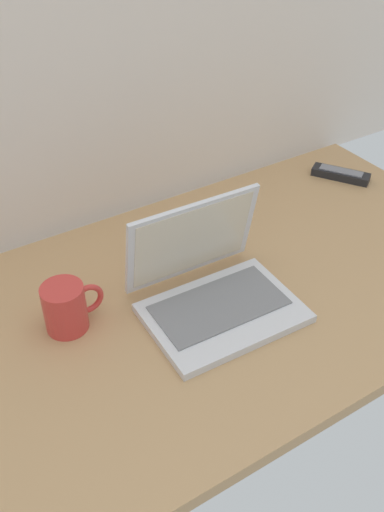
{
  "coord_description": "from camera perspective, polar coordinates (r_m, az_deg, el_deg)",
  "views": [
    {
      "loc": [
        -0.45,
        -0.77,
        0.85
      ],
      "look_at": [
        0.03,
        0.0,
        0.15
      ],
      "focal_mm": 40.28,
      "sensor_mm": 36.0,
      "label": 1
    }
  ],
  "objects": [
    {
      "name": "laptop",
      "position": [
        1.19,
        2.01,
        -3.1
      ],
      "size": [
        0.32,
        0.27,
        0.22
      ],
      "color": "silver",
      "rests_on": "desk"
    },
    {
      "name": "remote_control_far",
      "position": [
        1.7,
        14.55,
        7.86
      ],
      "size": [
        0.13,
        0.16,
        0.02
      ],
      "color": "black",
      "rests_on": "desk"
    },
    {
      "name": "coffee_mug",
      "position": [
        1.16,
        -12.37,
        -4.94
      ],
      "size": [
        0.13,
        0.09,
        0.1
      ],
      "color": "red",
      "rests_on": "desk"
    },
    {
      "name": "desk",
      "position": [
        1.23,
        -1.14,
        -5.43
      ],
      "size": [
        1.6,
        0.76,
        0.03
      ],
      "color": "tan",
      "rests_on": "ground"
    }
  ]
}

